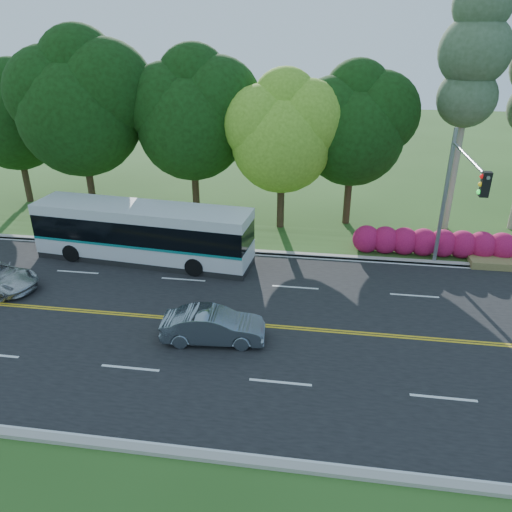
# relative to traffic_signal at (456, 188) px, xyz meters

# --- Properties ---
(ground) EXTENTS (120.00, 120.00, 0.00)m
(ground) POSITION_rel_traffic_signal_xyz_m (-6.49, -5.40, -4.67)
(ground) COLOR #2A4E1A
(ground) RESTS_ON ground
(road) EXTENTS (60.00, 14.00, 0.02)m
(road) POSITION_rel_traffic_signal_xyz_m (-6.49, -5.40, -4.66)
(road) COLOR black
(road) RESTS_ON ground
(curb_north) EXTENTS (60.00, 0.30, 0.15)m
(curb_north) POSITION_rel_traffic_signal_xyz_m (-6.49, 1.75, -4.60)
(curb_north) COLOR #A7A297
(curb_north) RESTS_ON ground
(curb_south) EXTENTS (60.00, 0.30, 0.15)m
(curb_south) POSITION_rel_traffic_signal_xyz_m (-6.49, -12.55, -4.60)
(curb_south) COLOR #A7A297
(curb_south) RESTS_ON ground
(grass_verge) EXTENTS (60.00, 4.00, 0.10)m
(grass_verge) POSITION_rel_traffic_signal_xyz_m (-6.49, 3.60, -4.62)
(grass_verge) COLOR #2A4E1A
(grass_verge) RESTS_ON ground
(lane_markings) EXTENTS (57.60, 13.82, 0.00)m
(lane_markings) POSITION_rel_traffic_signal_xyz_m (-6.59, -5.40, -4.65)
(lane_markings) COLOR gold
(lane_markings) RESTS_ON road
(tree_row) EXTENTS (44.70, 9.10, 13.84)m
(tree_row) POSITION_rel_traffic_signal_xyz_m (-11.65, 6.73, 2.06)
(tree_row) COLOR black
(tree_row) RESTS_ON ground
(bougainvillea_hedge) EXTENTS (9.50, 2.25, 1.50)m
(bougainvillea_hedge) POSITION_rel_traffic_signal_xyz_m (0.69, 2.75, -3.95)
(bougainvillea_hedge) COLOR #980C41
(bougainvillea_hedge) RESTS_ON ground
(traffic_signal) EXTENTS (0.42, 6.10, 7.00)m
(traffic_signal) POSITION_rel_traffic_signal_xyz_m (0.00, 0.00, 0.00)
(traffic_signal) COLOR gray
(traffic_signal) RESTS_ON ground
(transit_bus) EXTENTS (11.56, 3.57, 2.98)m
(transit_bus) POSITION_rel_traffic_signal_xyz_m (-15.12, 0.03, -3.18)
(transit_bus) COLOR silver
(transit_bus) RESTS_ON road
(sedan) EXTENTS (4.14, 1.76, 1.33)m
(sedan) POSITION_rel_traffic_signal_xyz_m (-9.86, -6.73, -3.99)
(sedan) COLOR slate
(sedan) RESTS_ON road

